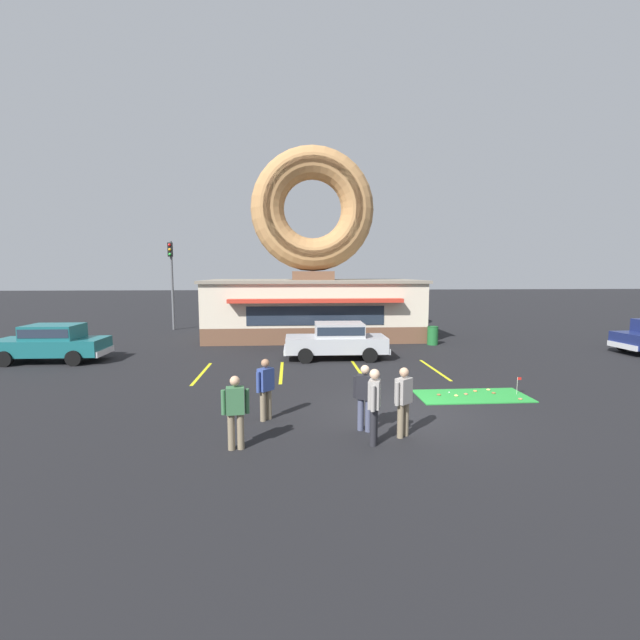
# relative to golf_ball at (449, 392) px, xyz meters

# --- Properties ---
(ground_plane) EXTENTS (160.00, 160.00, 0.00)m
(ground_plane) POSITION_rel_golf_ball_xyz_m (-1.91, -1.67, -0.05)
(ground_plane) COLOR black
(donut_shop_building) EXTENTS (12.30, 6.75, 10.96)m
(donut_shop_building) POSITION_rel_golf_ball_xyz_m (-3.65, 12.28, 3.69)
(donut_shop_building) COLOR brown
(donut_shop_building) RESTS_ON ground
(putting_mat) EXTENTS (3.38, 1.54, 0.03)m
(putting_mat) POSITION_rel_golf_ball_xyz_m (0.60, -0.31, -0.04)
(putting_mat) COLOR green
(putting_mat) RESTS_ON ground
(mini_donut_near_left) EXTENTS (0.13, 0.13, 0.04)m
(mini_donut_near_left) POSITION_rel_golf_ball_xyz_m (0.89, 0.10, -0.00)
(mini_donut_near_left) COLOR #D17F47
(mini_donut_near_left) RESTS_ON putting_mat
(mini_donut_near_right) EXTENTS (0.13, 0.13, 0.04)m
(mini_donut_near_right) POSITION_rel_golf_ball_xyz_m (-0.41, -0.22, -0.00)
(mini_donut_near_right) COLOR brown
(mini_donut_near_right) RESTS_ON putting_mat
(mini_donut_mid_left) EXTENTS (0.13, 0.13, 0.04)m
(mini_donut_mid_left) POSITION_rel_golf_ball_xyz_m (0.45, -0.21, -0.00)
(mini_donut_mid_left) COLOR #A5724C
(mini_donut_mid_left) RESTS_ON putting_mat
(mini_donut_mid_centre) EXTENTS (0.13, 0.13, 0.04)m
(mini_donut_mid_centre) POSITION_rel_golf_ball_xyz_m (1.86, -0.82, -0.00)
(mini_donut_mid_centre) COLOR #A5724C
(mini_donut_mid_centre) RESTS_ON putting_mat
(mini_donut_mid_right) EXTENTS (0.13, 0.13, 0.04)m
(mini_donut_mid_right) POSITION_rel_golf_ball_xyz_m (1.38, 0.22, -0.00)
(mini_donut_mid_right) COLOR #E5C666
(mini_donut_mid_right) RESTS_ON putting_mat
(mini_donut_far_left) EXTENTS (0.13, 0.13, 0.04)m
(mini_donut_far_left) POSITION_rel_golf_ball_xyz_m (1.37, -0.15, -0.00)
(mini_donut_far_left) COLOR brown
(mini_donut_far_left) RESTS_ON putting_mat
(mini_donut_far_centre) EXTENTS (0.13, 0.13, 0.04)m
(mini_donut_far_centre) POSITION_rel_golf_ball_xyz_m (0.09, -0.34, -0.00)
(mini_donut_far_centre) COLOR #E5C666
(mini_donut_far_centre) RESTS_ON putting_mat
(golf_ball) EXTENTS (0.04, 0.04, 0.04)m
(golf_ball) POSITION_rel_golf_ball_xyz_m (0.00, 0.00, 0.00)
(golf_ball) COLOR white
(golf_ball) RESTS_ON putting_mat
(putting_flag_pin) EXTENTS (0.13, 0.01, 0.55)m
(putting_flag_pin) POSITION_rel_golf_ball_xyz_m (2.08, -0.29, 0.39)
(putting_flag_pin) COLOR silver
(putting_flag_pin) RESTS_ON putting_mat
(car_teal) EXTENTS (4.58, 2.03, 1.60)m
(car_teal) POSITION_rel_golf_ball_xyz_m (-15.11, 5.90, 0.82)
(car_teal) COLOR #196066
(car_teal) RESTS_ON ground
(car_silver) EXTENTS (4.58, 2.03, 1.60)m
(car_silver) POSITION_rel_golf_ball_xyz_m (-2.93, 5.73, 0.82)
(car_silver) COLOR #B2B5BA
(car_silver) RESTS_ON ground
(pedestrian_blue_sweater_man) EXTENTS (0.45, 0.45, 1.61)m
(pedestrian_blue_sweater_man) POSITION_rel_golf_ball_xyz_m (-5.63, -1.99, 0.84)
(pedestrian_blue_sweater_man) COLOR #7F7056
(pedestrian_blue_sweater_man) RESTS_ON ground
(pedestrian_hooded_kid) EXTENTS (0.59, 0.28, 1.62)m
(pedestrian_hooded_kid) POSITION_rel_golf_ball_xyz_m (-6.17, -3.80, 0.85)
(pedestrian_hooded_kid) COLOR #7F7056
(pedestrian_hooded_kid) RESTS_ON ground
(pedestrian_leather_jacket_man) EXTENTS (0.48, 0.43, 1.64)m
(pedestrian_leather_jacket_man) POSITION_rel_golf_ball_xyz_m (-2.38, -3.34, 0.86)
(pedestrian_leather_jacket_man) COLOR #7F7056
(pedestrian_leather_jacket_man) RESTS_ON ground
(pedestrian_clipboard_woman) EXTENTS (0.52, 0.40, 1.62)m
(pedestrian_clipboard_woman) POSITION_rel_golf_ball_xyz_m (-3.21, -2.92, 0.84)
(pedestrian_clipboard_woman) COLOR #474C66
(pedestrian_clipboard_woman) RESTS_ON ground
(pedestrian_beanie_man) EXTENTS (0.35, 0.57, 1.71)m
(pedestrian_beanie_man) POSITION_rel_golf_ball_xyz_m (-3.14, -3.73, 0.90)
(pedestrian_beanie_man) COLOR #232328
(pedestrian_beanie_man) RESTS_ON ground
(trash_bin) EXTENTS (0.57, 0.57, 0.97)m
(trash_bin) POSITION_rel_golf_ball_xyz_m (2.50, 9.00, 0.45)
(trash_bin) COLOR #1E662D
(trash_bin) RESTS_ON ground
(traffic_light_pole) EXTENTS (0.28, 0.47, 5.80)m
(traffic_light_pole) POSITION_rel_golf_ball_xyz_m (-12.71, 15.89, 3.66)
(traffic_light_pole) COLOR #595B60
(traffic_light_pole) RESTS_ON ground
(parking_stripe_far_left) EXTENTS (0.12, 3.60, 0.01)m
(parking_stripe_far_left) POSITION_rel_golf_ball_xyz_m (-8.34, 3.33, -0.05)
(parking_stripe_far_left) COLOR yellow
(parking_stripe_far_left) RESTS_ON ground
(parking_stripe_left) EXTENTS (0.12, 3.60, 0.01)m
(parking_stripe_left) POSITION_rel_golf_ball_xyz_m (-5.34, 3.33, -0.05)
(parking_stripe_left) COLOR yellow
(parking_stripe_left) RESTS_ON ground
(parking_stripe_mid_left) EXTENTS (0.12, 3.60, 0.01)m
(parking_stripe_mid_left) POSITION_rel_golf_ball_xyz_m (-2.34, 3.33, -0.05)
(parking_stripe_mid_left) COLOR yellow
(parking_stripe_mid_left) RESTS_ON ground
(parking_stripe_centre) EXTENTS (0.12, 3.60, 0.01)m
(parking_stripe_centre) POSITION_rel_golf_ball_xyz_m (0.66, 3.33, -0.05)
(parking_stripe_centre) COLOR yellow
(parking_stripe_centre) RESTS_ON ground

